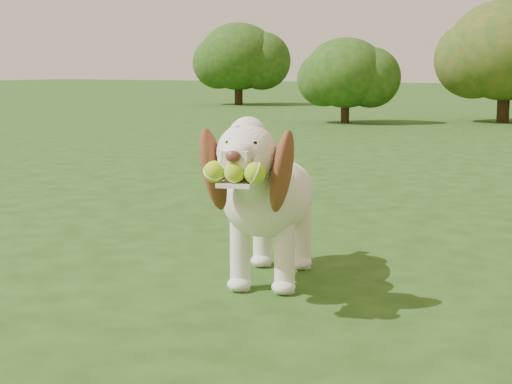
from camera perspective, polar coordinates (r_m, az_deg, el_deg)
The scene contains 5 objects.
ground at distance 3.65m, azimuth 2.89°, elevation -4.64°, with size 80.00×80.00×0.00m, color #1F4012.
dog at distance 3.11m, azimuth 0.90°, elevation -0.09°, with size 0.56×1.05×0.69m.
shrub_a at distance 12.34m, azimuth 6.54°, elevation 8.60°, with size 1.28×1.28×1.32m.
shrub_b at distance 12.99m, azimuth 17.73°, elevation 9.80°, with size 1.85×1.85×1.92m.
shrub_g at distance 18.36m, azimuth -1.28°, elevation 9.82°, with size 1.82×1.82×1.89m.
Camera 1 is at (1.62, -3.15, 0.86)m, focal length 55.00 mm.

